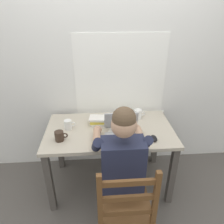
# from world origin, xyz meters

# --- Properties ---
(ground_plane) EXTENTS (8.00, 8.00, 0.00)m
(ground_plane) POSITION_xyz_m (0.00, 0.00, 0.00)
(ground_plane) COLOR #56514C
(back_wall) EXTENTS (6.00, 0.08, 2.60)m
(back_wall) POSITION_xyz_m (0.00, 0.44, 1.30)
(back_wall) COLOR silver
(back_wall) RESTS_ON ground
(desk) EXTENTS (1.30, 0.73, 0.74)m
(desk) POSITION_xyz_m (0.00, 0.00, 0.63)
(desk) COLOR #BCB29E
(desk) RESTS_ON ground
(seated_person) EXTENTS (0.50, 0.60, 1.25)m
(seated_person) POSITION_xyz_m (0.07, -0.44, 0.69)
(seated_person) COLOR #232842
(seated_person) RESTS_ON ground
(wooden_chair) EXTENTS (0.42, 0.42, 0.94)m
(wooden_chair) POSITION_xyz_m (0.07, -0.72, 0.46)
(wooden_chair) COLOR brown
(wooden_chair) RESTS_ON ground
(laptop) EXTENTS (0.33, 0.31, 0.22)m
(laptop) POSITION_xyz_m (0.11, -0.14, 0.79)
(laptop) COLOR #ADAFB2
(laptop) RESTS_ON desk
(computer_mouse) EXTENTS (0.06, 0.10, 0.03)m
(computer_mouse) POSITION_xyz_m (0.40, -0.22, 0.75)
(computer_mouse) COLOR black
(computer_mouse) RESTS_ON desk
(coffee_mug_white) EXTENTS (0.12, 0.08, 0.10)m
(coffee_mug_white) POSITION_xyz_m (0.33, 0.20, 0.79)
(coffee_mug_white) COLOR white
(coffee_mug_white) RESTS_ON desk
(coffee_mug_dark) EXTENTS (0.12, 0.08, 0.09)m
(coffee_mug_dark) POSITION_xyz_m (-0.48, -0.17, 0.78)
(coffee_mug_dark) COLOR #38281E
(coffee_mug_dark) RESTS_ON desk
(coffee_mug_spare) EXTENTS (0.11, 0.08, 0.10)m
(coffee_mug_spare) POSITION_xyz_m (-0.42, 0.03, 0.79)
(coffee_mug_spare) COLOR white
(coffee_mug_spare) RESTS_ON desk
(book_stack_main) EXTENTS (0.21, 0.15, 0.09)m
(book_stack_main) POSITION_xyz_m (-0.11, 0.09, 0.78)
(book_stack_main) COLOR white
(book_stack_main) RESTS_ON desk
(paper_pile_near_laptop) EXTENTS (0.27, 0.23, 0.01)m
(paper_pile_near_laptop) POSITION_xyz_m (0.09, -0.09, 0.74)
(paper_pile_near_laptop) COLOR silver
(paper_pile_near_laptop) RESTS_ON desk
(paper_pile_back_corner) EXTENTS (0.27, 0.22, 0.01)m
(paper_pile_back_corner) POSITION_xyz_m (0.16, 0.12, 0.74)
(paper_pile_back_corner) COLOR silver
(paper_pile_back_corner) RESTS_ON desk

